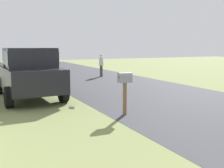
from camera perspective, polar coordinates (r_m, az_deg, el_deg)
road_asphalt at (r=9.85m, az=19.56°, el=-5.23°), size 60.00×6.78×0.01m
mailbox at (r=8.58m, az=2.69°, el=0.55°), size 0.22×0.44×1.35m
pickup_truck at (r=11.77m, az=-16.99°, el=2.41°), size 4.91×2.40×2.09m
pedestrian at (r=19.28m, az=-2.27°, el=4.26°), size 0.49×0.30×1.59m
litter_wrapper_by_mailbox at (r=8.50m, az=-22.14°, el=-7.44°), size 0.14×0.13×0.01m
litter_bottle_midfield_a at (r=9.75m, az=-8.32°, el=-4.79°), size 0.22×0.19×0.07m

